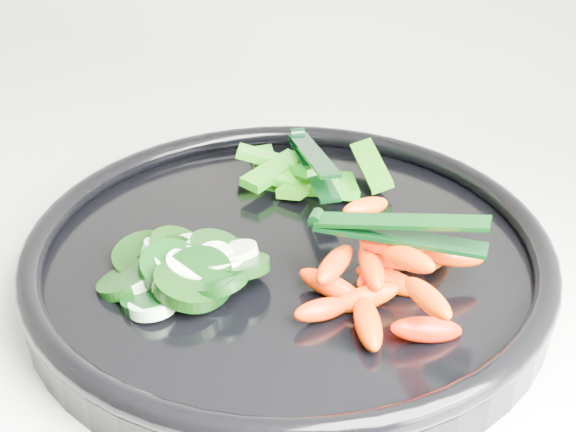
% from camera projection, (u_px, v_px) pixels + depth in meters
% --- Properties ---
extents(veggie_tray, '(0.43, 0.43, 0.04)m').
position_uv_depth(veggie_tray, '(288.00, 257.00, 0.57)').
color(veggie_tray, black).
rests_on(veggie_tray, counter).
extents(cucumber_pile, '(0.13, 0.12, 0.04)m').
position_uv_depth(cucumber_pile, '(182.00, 265.00, 0.54)').
color(cucumber_pile, black).
rests_on(cucumber_pile, veggie_tray).
extents(carrot_pile, '(0.12, 0.14, 0.05)m').
position_uv_depth(carrot_pile, '(387.00, 274.00, 0.52)').
color(carrot_pile, '#FF4B00').
rests_on(carrot_pile, veggie_tray).
extents(pepper_pile, '(0.14, 0.11, 0.04)m').
position_uv_depth(pepper_pile, '(305.00, 174.00, 0.65)').
color(pepper_pile, '#216A0A').
rests_on(pepper_pile, veggie_tray).
extents(tong_carrot, '(0.11, 0.03, 0.02)m').
position_uv_depth(tong_carrot, '(394.00, 229.00, 0.50)').
color(tong_carrot, black).
rests_on(tong_carrot, carrot_pile).
extents(tong_pepper, '(0.08, 0.10, 0.02)m').
position_uv_depth(tong_pepper, '(312.00, 159.00, 0.64)').
color(tong_pepper, black).
rests_on(tong_pepper, pepper_pile).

